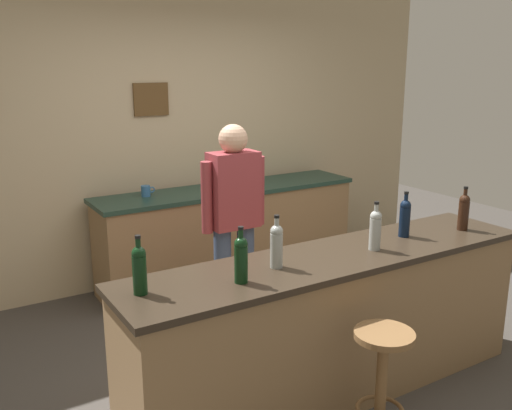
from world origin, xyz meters
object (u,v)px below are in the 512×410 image
at_px(bar_stool, 382,370).
at_px(wine_glass_b, 249,172).
at_px(wine_bottle_a, 139,268).
at_px(wine_bottle_f, 464,211).
at_px(wine_bottle_b, 241,258).
at_px(bartender, 234,217).
at_px(wine_bottle_c, 276,244).
at_px(coffee_mug, 146,191).
at_px(wine_bottle_e, 405,217).
at_px(wine_glass_a, 241,175).
at_px(wine_bottle_d, 375,228).

relative_size(bar_stool, wine_glass_b, 4.39).
bearing_deg(wine_bottle_a, wine_glass_b, 47.67).
bearing_deg(wine_bottle_f, wine_bottle_a, 177.23).
distance_m(bar_stool, wine_bottle_f, 1.43).
xyz_separation_m(bar_stool, wine_bottle_b, (-0.59, 0.47, 0.60)).
relative_size(bartender, wine_bottle_c, 5.29).
bearing_deg(wine_bottle_f, bar_stool, -157.40).
bearing_deg(coffee_mug, wine_bottle_b, -98.26).
height_order(bar_stool, wine_bottle_c, wine_bottle_c).
xyz_separation_m(wine_bottle_a, coffee_mug, (0.82, 2.07, -0.11)).
relative_size(wine_bottle_e, coffee_mug, 2.45).
distance_m(wine_bottle_b, wine_bottle_e, 1.33).
bearing_deg(wine_bottle_a, wine_bottle_b, -14.95).
xyz_separation_m(wine_bottle_a, wine_bottle_b, (0.50, -0.13, 0.00)).
bearing_deg(wine_bottle_c, coffee_mug, 88.96).
height_order(wine_bottle_f, wine_glass_b, wine_bottle_f).
bearing_deg(wine_bottle_f, wine_bottle_e, 167.34).
xyz_separation_m(wine_bottle_e, coffee_mug, (-1.01, 2.08, -0.11)).
relative_size(bar_stool, wine_glass_a, 4.39).
height_order(bar_stool, wine_bottle_d, wine_bottle_d).
xyz_separation_m(wine_bottle_e, wine_glass_a, (-0.09, 2.00, -0.05)).
bearing_deg(wine_bottle_a, wine_bottle_f, -2.77).
relative_size(wine_bottle_b, wine_glass_b, 1.97).
relative_size(wine_bottle_a, coffee_mug, 2.45).
distance_m(bar_stool, wine_glass_a, 2.74).
height_order(wine_bottle_e, coffee_mug, wine_bottle_e).
bearing_deg(wine_glass_b, wine_glass_a, -156.33).
distance_m(wine_bottle_e, wine_glass_b, 2.06).
relative_size(wine_glass_b, coffee_mug, 1.24).
bearing_deg(wine_bottle_a, wine_bottle_c, -3.34).
height_order(wine_bottle_a, wine_bottle_f, same).
bearing_deg(wine_bottle_b, wine_bottle_d, 1.62).
bearing_deg(wine_bottle_e, bartender, 127.99).
xyz_separation_m(bartender, wine_bottle_b, (-0.57, -1.09, 0.12)).
distance_m(wine_bottle_a, wine_glass_b, 2.77).
xyz_separation_m(wine_bottle_b, wine_bottle_e, (1.33, 0.13, 0.00)).
bearing_deg(wine_bottle_c, wine_bottle_f, -2.47).
bearing_deg(bartender, wine_bottle_c, -106.26).
distance_m(wine_bottle_b, coffee_mug, 2.23).
height_order(wine_bottle_b, wine_glass_b, wine_bottle_b).
distance_m(wine_bottle_f, coffee_mug, 2.63).
xyz_separation_m(wine_glass_a, coffee_mug, (-0.92, 0.08, -0.06)).
height_order(wine_bottle_c, wine_glass_a, wine_bottle_c).
bearing_deg(wine_bottle_d, wine_bottle_e, 15.60).
xyz_separation_m(bartender, wine_glass_b, (0.79, 1.09, 0.07)).
height_order(bar_stool, wine_bottle_e, wine_bottle_e).
bearing_deg(coffee_mug, wine_glass_a, -4.72).
height_order(wine_bottle_a, wine_bottle_b, same).
bearing_deg(wine_bottle_a, wine_bottle_e, -0.24).
distance_m(wine_bottle_a, coffee_mug, 2.23).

